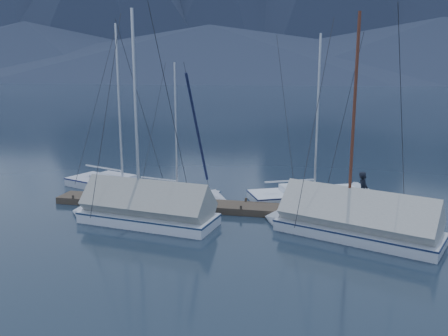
{
  "coord_description": "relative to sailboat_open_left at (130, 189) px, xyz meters",
  "views": [
    {
      "loc": [
        4.91,
        -20.54,
        7.11
      ],
      "look_at": [
        0.0,
        2.0,
        2.2
      ],
      "focal_mm": 38.0,
      "sensor_mm": 36.0,
      "label": 1
    }
  ],
  "objects": [
    {
      "name": "sailboat_covered_far",
      "position": [
        2.56,
        -5.08,
        0.33
      ],
      "size": [
        7.78,
        3.52,
        10.55
      ],
      "color": "white",
      "rests_on": "ground"
    },
    {
      "name": "sailboat_covered_near",
      "position": [
        11.98,
        -4.76,
        0.33
      ],
      "size": [
        8.26,
        5.1,
        10.31
      ],
      "color": "silver",
      "rests_on": "ground"
    },
    {
      "name": "mooring_posts",
      "position": [
        5.65,
        -2.42,
        0.17
      ],
      "size": [
        15.12,
        1.52,
        0.35
      ],
      "color": "#382D23",
      "rests_on": "ground"
    },
    {
      "name": "dock",
      "position": [
        6.15,
        -2.42,
        -0.07
      ],
      "size": [
        18.0,
        1.5,
        0.54
      ],
      "color": "#382D23",
      "rests_on": "ground"
    },
    {
      "name": "sailboat_open_right",
      "position": [
        11.02,
        0.97,
        -0.01
      ],
      "size": [
        7.53,
        5.0,
        9.72
      ],
      "color": "white",
      "rests_on": "ground"
    },
    {
      "name": "person",
      "position": [
        12.9,
        -1.97,
        1.09
      ],
      "size": [
        0.65,
        0.79,
        1.87
      ],
      "primitive_type": "imported",
      "rotation": [
        0.0,
        0.0,
        1.23
      ],
      "color": "black",
      "rests_on": "dock"
    },
    {
      "name": "sailboat_open_left",
      "position": [
        0.0,
        0.0,
        0.0
      ],
      "size": [
        8.16,
        4.83,
        10.43
      ],
      "color": "silver",
      "rests_on": "ground"
    },
    {
      "name": "ground",
      "position": [
        6.15,
        -4.42,
        -0.18
      ],
      "size": [
        1000.0,
        1000.0,
        0.0
      ],
      "primitive_type": "plane",
      "color": "black",
      "rests_on": "ground"
    },
    {
      "name": "sailboat_open_mid",
      "position": [
        3.47,
        -0.58,
        -0.04
      ],
      "size": [
        6.36,
        3.11,
        8.11
      ],
      "color": "silver",
      "rests_on": "ground"
    }
  ]
}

